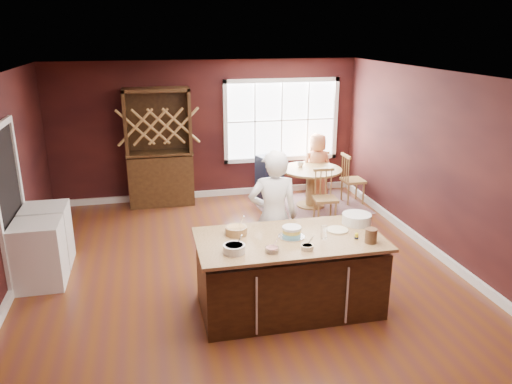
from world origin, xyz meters
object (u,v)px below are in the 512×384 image
at_px(toddler, 268,163).
at_px(hutch, 159,148).
at_px(high_chair, 269,180).
at_px(kitchen_island, 289,275).
at_px(chair_east, 353,178).
at_px(seated_woman, 317,166).
at_px(baker, 273,217).
at_px(chair_north, 317,171).
at_px(layer_cake, 292,232).
at_px(dryer, 48,236).
at_px(chair_south, 325,197).
at_px(washer, 39,255).
at_px(dining_table, 311,180).

bearing_deg(toddler, hutch, 168.47).
bearing_deg(high_chair, kitchen_island, -117.47).
height_order(chair_east, high_chair, high_chair).
bearing_deg(toddler, seated_woman, 8.26).
relative_size(kitchen_island, high_chair, 2.15).
relative_size(baker, chair_north, 1.95).
distance_m(chair_north, high_chair, 1.25).
height_order(kitchen_island, layer_cake, layer_cake).
bearing_deg(layer_cake, kitchen_island, -143.20).
relative_size(layer_cake, toddler, 1.21).
bearing_deg(seated_woman, dryer, 16.91).
relative_size(chair_south, seated_woman, 0.72).
bearing_deg(dryer, toddler, 26.95).
bearing_deg(baker, chair_south, -121.58).
distance_m(layer_cake, chair_north, 4.55).
bearing_deg(seated_woman, kitchen_island, 60.19).
bearing_deg(hutch, seated_woman, -4.93).
bearing_deg(washer, chair_north, 31.14).
distance_m(hutch, dryer, 2.93).
height_order(chair_east, hutch, hutch).
bearing_deg(layer_cake, washer, 158.25).
xyz_separation_m(dining_table, hutch, (-2.77, 0.76, 0.58)).
height_order(chair_south, dryer, chair_south).
bearing_deg(high_chair, toddler, 69.42).
relative_size(chair_south, toddler, 3.65).
bearing_deg(toddler, washer, -145.75).
bearing_deg(layer_cake, seated_woman, 66.75).
height_order(baker, toddler, baker).
bearing_deg(chair_east, kitchen_island, 144.64).
height_order(chair_north, washer, chair_north).
xyz_separation_m(baker, toddler, (0.68, 3.04, -0.09)).
relative_size(layer_cake, chair_south, 0.33).
xyz_separation_m(kitchen_island, toddler, (0.67, 3.77, 0.37)).
height_order(chair_east, washer, chair_east).
relative_size(baker, toddler, 6.96).
distance_m(seated_woman, hutch, 3.10).
bearing_deg(washer, hutch, 60.10).
bearing_deg(hutch, dryer, -126.32).
distance_m(kitchen_island, baker, 0.87).
relative_size(chair_south, hutch, 0.43).
bearing_deg(kitchen_island, dining_table, 67.42).
bearing_deg(hutch, chair_north, -0.21).
bearing_deg(chair_east, washer, 110.77).
bearing_deg(baker, dryer, -15.01).
relative_size(kitchen_island, hutch, 0.98).
bearing_deg(dining_table, layer_cake, -112.31).
bearing_deg(washer, layer_cake, -21.75).
distance_m(high_chair, washer, 4.42).
relative_size(dining_table, dryer, 1.28).
relative_size(baker, chair_east, 1.83).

